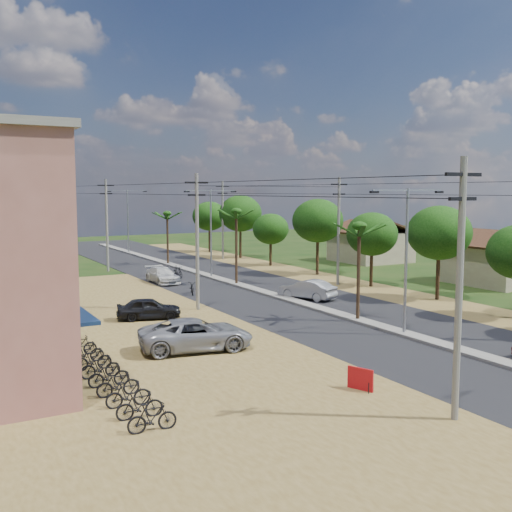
{
  "coord_description": "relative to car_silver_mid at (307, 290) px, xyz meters",
  "views": [
    {
      "loc": [
        -22.64,
        -24.03,
        7.86
      ],
      "look_at": [
        -0.92,
        14.97,
        3.0
      ],
      "focal_mm": 42.0,
      "sensor_mm": 36.0,
      "label": 1
    }
  ],
  "objects": [
    {
      "name": "tree_east_f",
      "position": [
        7.7,
        18.32,
        3.18
      ],
      "size": [
        3.8,
        3.8,
        5.52
      ],
      "color": "black",
      "rests_on": "ground"
    },
    {
      "name": "ground",
      "position": [
        -1.5,
        -11.68,
        -0.71
      ],
      "size": [
        160.0,
        160.0,
        0.0
      ],
      "primitive_type": "plane",
      "color": "black",
      "rests_on": "ground"
    },
    {
      "name": "road",
      "position": [
        -1.5,
        3.32,
        -0.69
      ],
      "size": [
        12.0,
        110.0,
        0.04
      ],
      "primitive_type": "cube",
      "color": "black",
      "rests_on": "ground"
    },
    {
      "name": "parked_scooter_row",
      "position": [
        -17.95,
        -12.42,
        -0.21
      ],
      "size": [
        1.69,
        10.99,
        1.0
      ],
      "color": "black",
      "rests_on": "ground"
    },
    {
      "name": "utility_pole_w_b",
      "position": [
        -8.5,
        0.32,
        4.05
      ],
      "size": [
        1.6,
        0.24,
        9.0
      ],
      "color": "#605E56",
      "rests_on": "ground"
    },
    {
      "name": "car_parked_silver",
      "position": [
        -12.66,
        -9.0,
        0.07
      ],
      "size": [
        6.01,
        3.62,
        1.56
      ],
      "primitive_type": "imported",
      "rotation": [
        0.0,
        0.0,
        1.38
      ],
      "color": "gray",
      "rests_on": "ground"
    },
    {
      "name": "utility_pole_w_d",
      "position": [
        -8.5,
        43.32,
        4.05
      ],
      "size": [
        1.6,
        0.24,
        9.0
      ],
      "color": "#605E56",
      "rests_on": "ground"
    },
    {
      "name": "palm_median_far",
      "position": [
        -1.5,
        24.32,
        4.55
      ],
      "size": [
        2.0,
        2.0,
        5.85
      ],
      "color": "black",
      "rests_on": "ground"
    },
    {
      "name": "streetlight_near",
      "position": [
        -1.5,
        -11.68,
        4.08
      ],
      "size": [
        5.1,
        0.18,
        8.0
      ],
      "color": "gray",
      "rests_on": "ground"
    },
    {
      "name": "dirt_lot_west",
      "position": [
        -16.5,
        -3.68,
        -0.69
      ],
      "size": [
        18.0,
        46.0,
        0.04
      ],
      "primitive_type": "cube",
      "color": "brown",
      "rests_on": "ground"
    },
    {
      "name": "tree_east_e",
      "position": [
        8.1,
        10.32,
        4.38
      ],
      "size": [
        4.8,
        4.8,
        7.14
      ],
      "color": "black",
      "rests_on": "ground"
    },
    {
      "name": "tree_east_c",
      "position": [
        8.2,
        -4.68,
        4.16
      ],
      "size": [
        4.6,
        4.6,
        6.83
      ],
      "color": "black",
      "rests_on": "ground"
    },
    {
      "name": "car_silver_mid",
      "position": [
        0.0,
        0.0,
        0.0
      ],
      "size": [
        3.02,
        4.54,
        1.41
      ],
      "primitive_type": "imported",
      "rotation": [
        0.0,
        0.0,
        3.53
      ],
      "color": "gray",
      "rests_on": "ground"
    },
    {
      "name": "house_east_far",
      "position": [
        19.5,
        16.32,
        1.69
      ],
      "size": [
        7.6,
        7.5,
        4.6
      ],
      "color": "gray",
      "rests_on": "ground"
    },
    {
      "name": "palm_median_near",
      "position": [
        -1.5,
        -7.68,
        4.83
      ],
      "size": [
        2.0,
        2.0,
        6.15
      ],
      "color": "black",
      "rests_on": "ground"
    },
    {
      "name": "tree_east_h",
      "position": [
        8.0,
        34.32,
        3.93
      ],
      "size": [
        4.4,
        4.4,
        6.52
      ],
      "color": "black",
      "rests_on": "ground"
    },
    {
      "name": "dirt_shoulder_east",
      "position": [
        7.0,
        3.32,
        -0.69
      ],
      "size": [
        5.0,
        90.0,
        0.03
      ],
      "primitive_type": "cube",
      "color": "brown",
      "rests_on": "ground"
    },
    {
      "name": "car_white_far",
      "position": [
        -6.5,
        12.43,
        -0.04
      ],
      "size": [
        1.89,
        4.59,
        1.33
      ],
      "primitive_type": "imported",
      "rotation": [
        0.0,
        0.0,
        0.01
      ],
      "color": "#BCBCB7",
      "rests_on": "ground"
    },
    {
      "name": "streetlight_far",
      "position": [
        -1.5,
        38.32,
        4.08
      ],
      "size": [
        5.1,
        0.18,
        8.0
      ],
      "color": "gray",
      "rests_on": "ground"
    },
    {
      "name": "tree_east_d",
      "position": [
        7.9,
        2.32,
        3.63
      ],
      "size": [
        4.2,
        4.2,
        6.13
      ],
      "color": "black",
      "rests_on": "ground"
    },
    {
      "name": "roadside_sign",
      "position": [
        -9.38,
        -17.68,
        -0.25
      ],
      "size": [
        0.5,
        1.06,
        0.93
      ],
      "rotation": [
        0.0,
        0.0,
        0.4
      ],
      "color": "#B31015",
      "rests_on": "ground"
    },
    {
      "name": "house_east_near",
      "position": [
        18.5,
        -1.68,
        1.69
      ],
      "size": [
        7.6,
        7.5,
        4.6
      ],
      "color": "gray",
      "rests_on": "ground"
    },
    {
      "name": "utility_pole_e_b",
      "position": [
        6.0,
        4.32,
        4.05
      ],
      "size": [
        1.6,
        0.24,
        9.0
      ],
      "color": "#605E56",
      "rests_on": "ground"
    },
    {
      "name": "palm_median_mid",
      "position": [
        -1.5,
        8.32,
        5.19
      ],
      "size": [
        2.0,
        2.0,
        6.55
      ],
      "color": "black",
      "rests_on": "ground"
    },
    {
      "name": "median",
      "position": [
        -1.5,
        6.32,
        -0.62
      ],
      "size": [
        1.0,
        90.0,
        0.18
      ],
      "primitive_type": "cube",
      "color": "#605E56",
      "rests_on": "ground"
    },
    {
      "name": "tree_east_g",
      "position": [
        8.3,
        26.32,
        4.53
      ],
      "size": [
        5.0,
        5.0,
        7.38
      ],
      "color": "black",
      "rests_on": "ground"
    },
    {
      "name": "utility_pole_w_c",
      "position": [
        -8.5,
        22.32,
        4.05
      ],
      "size": [
        1.6,
        0.24,
        9.0
      ],
      "color": "#605E56",
      "rests_on": "ground"
    },
    {
      "name": "streetlight_mid",
      "position": [
        -1.5,
        13.32,
        4.08
      ],
      "size": [
        5.1,
        0.18,
        8.0
      ],
      "color": "gray",
      "rests_on": "ground"
    },
    {
      "name": "utility_pole_w_a",
      "position": [
        -8.5,
        -21.68,
        4.05
      ],
      "size": [
        1.6,
        0.24,
        9.0
      ],
      "color": "#605E56",
      "rests_on": "ground"
    },
    {
      "name": "moto_rider_west_b",
      "position": [
        -4.32,
        14.45,
        -0.16
      ],
      "size": [
        0.67,
        1.87,
        1.1
      ],
      "primitive_type": "imported",
      "rotation": [
        0.0,
        0.0,
        0.08
      ],
      "color": "black",
      "rests_on": "ground"
    },
    {
      "name": "moto_rider_west_a",
      "position": [
        -6.5,
        5.97,
        -0.2
      ],
      "size": [
        1.31,
        2.06,
        1.02
      ],
      "primitive_type": "imported",
      "rotation": [
        0.0,
        0.0,
        -0.35
      ],
      "color": "black",
      "rests_on": "ground"
    },
    {
      "name": "car_parked_dark",
      "position": [
        -12.33,
        -0.97,
        -0.04
      ],
      "size": [
        4.17,
        2.53,
        1.33
      ],
      "primitive_type": "imported",
      "rotation": [
        0.0,
        0.0,
        1.31
      ],
      "color": "black",
      "rests_on": "ground"
    },
    {
      "name": "utility_pole_e_c",
      "position": [
        6.0,
        26.32,
        4.05
      ],
      "size": [
        1.6,
        0.24,
        9.0
      ],
      "color": "#605E56",
      "rests_on": "ground"
    }
  ]
}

